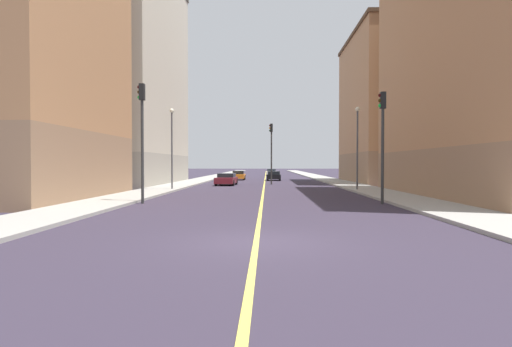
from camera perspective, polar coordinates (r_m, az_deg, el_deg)
The scene contains 17 objects.
ground_plane at distance 11.97m, azimuth 0.02°, elevation -9.24°, with size 400.00×400.00×0.00m, color #302938.
sidewalk_left at distance 61.37m, azimuth 9.31°, elevation -0.73°, with size 3.29×168.00×0.15m, color #9E9B93.
sidewalk_right at distance 61.45m, azimuth -6.87°, elevation -0.72°, with size 3.29×168.00×0.15m, color #9E9B93.
lane_center_stripe at distance 60.80m, azimuth 1.22°, elevation -0.80°, with size 0.16×154.00×0.01m, color #E5D14C.
building_left_near at distance 32.86m, azimuth 31.21°, elevation 13.80°, with size 11.95×21.09×18.83m.
building_left_mid at distance 53.42m, azimuth 18.91°, elevation 8.25°, with size 11.95×17.54×17.50m.
building_right_corner at distance 31.88m, azimuth -31.13°, elevation 17.33°, with size 11.95×14.56×22.20m.
building_right_midblock at distance 50.04m, azimuth -18.13°, elevation 12.57°, with size 11.95×21.03×24.10m.
traffic_light_left_near at distance 24.14m, azimuth 16.65°, elevation 5.39°, with size 0.40×0.32×6.11m.
traffic_light_right_near at distance 24.34m, azimuth -15.10°, elevation 6.06°, with size 0.40×0.32×6.62m.
traffic_light_median_far at distance 45.82m, azimuth 2.07°, elevation 3.78°, with size 0.40×0.32×6.56m.
street_lamp_left_near at distance 35.24m, azimuth 13.49°, elevation 4.54°, with size 0.36×0.36×6.66m.
street_lamp_right_near at distance 35.88m, azimuth -11.26°, elevation 4.48°, with size 0.36×0.36×6.65m.
car_black at distance 57.21m, azimuth 2.41°, elevation -0.31°, with size 1.90×4.07×1.24m.
car_orange at distance 58.99m, azimuth -2.35°, elevation -0.26°, with size 1.77×4.26×1.28m.
car_maroon at distance 44.15m, azimuth -4.00°, elevation -0.78°, with size 2.12×4.49×1.24m.
car_white at distance 81.32m, azimuth 2.12°, elevation 0.17°, with size 2.00×4.33×1.28m.
Camera 1 is at (0.30, -11.76, 2.18)m, focal length 29.72 mm.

